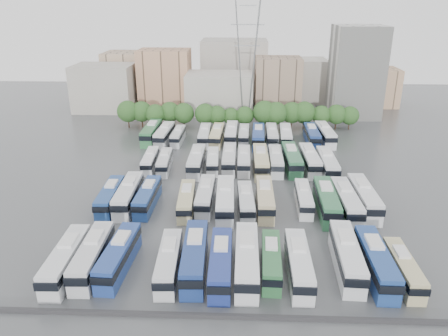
{
  "coord_description": "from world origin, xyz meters",
  "views": [
    {
      "loc": [
        0.86,
        -72.15,
        33.45
      ],
      "look_at": [
        -2.38,
        5.16,
        3.0
      ],
      "focal_mm": 35.0,
      "sensor_mm": 36.0,
      "label": 1
    }
  ],
  "objects_px": {
    "bus_r0_s0": "(66,259)",
    "bus_r0_s8": "(271,260)",
    "bus_r0_s7": "(247,259)",
    "bus_r0_s13": "(403,268)",
    "bus_r1_s4": "(187,200)",
    "bus_r2_s5": "(213,161)",
    "bus_r1_s0": "(110,196)",
    "bus_r3_s5": "(217,135)",
    "bus_r1_s8": "(265,198)",
    "bus_r3_s12": "(312,135)",
    "bus_r0_s2": "(119,256)",
    "bus_r0_s11": "(347,256)",
    "bus_r2_s9": "(276,160)",
    "bus_r2_s12": "(327,164)",
    "bus_r0_s6": "(221,263)",
    "bus_r3_s2": "(178,136)",
    "bus_r3_s13": "(325,134)",
    "bus_r0_s12": "(376,261)",
    "bus_r3_s7": "(244,135)",
    "bus_r1_s2": "(148,196)",
    "bus_r1_s1": "(128,194)",
    "bus_r2_s11": "(310,160)",
    "bus_r1_s11": "(326,201)",
    "bus_r3_s0": "(151,132)",
    "bus_r1_s6": "(225,199)",
    "bus_r2_s4": "(196,161)",
    "bus_r3_s8": "(258,136)",
    "bus_r3_s4": "(205,135)",
    "bus_r2_s8": "(261,161)",
    "bus_r3_s6": "(231,133)",
    "bus_r3_s1": "(164,134)",
    "electricity_pylon": "(247,55)",
    "apartment_tower": "(356,72)",
    "bus_r1_s13": "(364,197)",
    "bus_r1_s7": "(246,202)",
    "bus_r2_s2": "(165,162)",
    "bus_r2_s7": "(244,160)",
    "bus_r2_s6": "(229,159)",
    "bus_r0_s9": "(299,263)",
    "bus_r3_s9": "(272,135)",
    "bus_r0_s4": "(169,261)",
    "bus_r2_s1": "(150,160)",
    "bus_r3_s10": "(286,136)",
    "bus_r1_s5": "(206,196)",
    "bus_r1_s12": "(346,201)"
  },
  "relations": [
    {
      "from": "bus_r0_s2",
      "to": "bus_r2_s5",
      "type": "bearing_deg",
      "value": 77.74
    },
    {
      "from": "bus_r0_s7",
      "to": "bus_r0_s13",
      "type": "xyz_separation_m",
      "value": [
        19.67,
        -0.53,
        -0.43
      ]
    },
    {
      "from": "bus_r0_s0",
      "to": "bus_r0_s8",
      "type": "bearing_deg",
      "value": 1.22
    },
    {
      "from": "bus_r3_s9",
      "to": "bus_r1_s7",
      "type": "bearing_deg",
      "value": -99.22
    },
    {
      "from": "bus_r0_s2",
      "to": "bus_r3_s1",
      "type": "xyz_separation_m",
      "value": [
        -3.1,
        53.65,
        0.06
      ]
    },
    {
      "from": "bus_r0_s2",
      "to": "bus_r2_s9",
      "type": "relative_size",
      "value": 1.03
    },
    {
      "from": "electricity_pylon",
      "to": "bus_r3_s9",
      "type": "distance_m",
      "value": 26.57
    },
    {
      "from": "bus_r0_s8",
      "to": "bus_r1_s5",
      "type": "distance_m",
      "value": 21.47
    },
    {
      "from": "bus_r0_s11",
      "to": "bus_r0_s13",
      "type": "xyz_separation_m",
      "value": [
        6.65,
        -1.98,
        -0.39
      ]
    },
    {
      "from": "bus_r0_s6",
      "to": "bus_r2_s5",
      "type": "height_order",
      "value": "bus_r0_s6"
    },
    {
      "from": "bus_r0_s13",
      "to": "bus_r0_s2",
      "type": "bearing_deg",
      "value": 178.86
    },
    {
      "from": "bus_r1_s8",
      "to": "bus_r2_s6",
      "type": "relative_size",
      "value": 1.01
    },
    {
      "from": "bus_r2_s1",
      "to": "bus_r3_s10",
      "type": "height_order",
      "value": "bus_r3_s10"
    },
    {
      "from": "bus_r0_s12",
      "to": "bus_r3_s7",
      "type": "distance_m",
      "value": 57.53
    },
    {
      "from": "bus_r3_s2",
      "to": "bus_r3_s13",
      "type": "bearing_deg",
      "value": 4.05
    },
    {
      "from": "bus_r1_s2",
      "to": "bus_r2_s7",
      "type": "relative_size",
      "value": 1.01
    },
    {
      "from": "bus_r3_s2",
      "to": "bus_r0_s7",
      "type": "bearing_deg",
      "value": -71.55
    },
    {
      "from": "bus_r3_s2",
      "to": "bus_r3_s4",
      "type": "bearing_deg",
      "value": 2.52
    },
    {
      "from": "bus_r1_s4",
      "to": "bus_r2_s12",
      "type": "xyz_separation_m",
      "value": [
        26.42,
        17.43,
        0.28
      ]
    },
    {
      "from": "bus_r1_s4",
      "to": "bus_r0_s13",
      "type": "bearing_deg",
      "value": -34.63
    },
    {
      "from": "bus_r1_s6",
      "to": "bus_r1_s12",
      "type": "relative_size",
      "value": 1.0
    },
    {
      "from": "apartment_tower",
      "to": "bus_r3_s2",
      "type": "height_order",
      "value": "apartment_tower"
    },
    {
      "from": "bus_r1_s1",
      "to": "bus_r3_s13",
      "type": "xyz_separation_m",
      "value": [
        39.63,
        36.67,
        0.01
      ]
    },
    {
      "from": "electricity_pylon",
      "to": "bus_r3_s1",
      "type": "distance_m",
      "value": 33.04
    },
    {
      "from": "bus_r2_s9",
      "to": "bus_r2_s12",
      "type": "bearing_deg",
      "value": -9.81
    },
    {
      "from": "bus_r1_s11",
      "to": "bus_r3_s0",
      "type": "distance_m",
      "value": 52.29
    },
    {
      "from": "bus_r1_s8",
      "to": "bus_r3_s12",
      "type": "height_order",
      "value": "bus_r3_s12"
    },
    {
      "from": "bus_r0_s13",
      "to": "bus_r1_s4",
      "type": "xyz_separation_m",
      "value": [
        -29.61,
        18.27,
        0.08
      ]
    },
    {
      "from": "bus_r1_s7",
      "to": "bus_r2_s2",
      "type": "height_order",
      "value": "bus_r1_s7"
    },
    {
      "from": "bus_r0_s9",
      "to": "bus_r1_s7",
      "type": "xyz_separation_m",
      "value": [
        -6.62,
        18.05,
        -0.18
      ]
    },
    {
      "from": "bus_r1_s5",
      "to": "bus_r3_s8",
      "type": "relative_size",
      "value": 0.91
    },
    {
      "from": "bus_r3_s4",
      "to": "bus_r3_s12",
      "type": "relative_size",
      "value": 0.96
    },
    {
      "from": "bus_r1_s4",
      "to": "bus_r2_s5",
      "type": "xyz_separation_m",
      "value": [
        3.16,
        19.17,
        -0.1
      ]
    },
    {
      "from": "bus_r2_s8",
      "to": "bus_r3_s6",
      "type": "height_order",
      "value": "bus_r2_s8"
    },
    {
      "from": "bus_r1_s8",
      "to": "bus_r3_s8",
      "type": "bearing_deg",
      "value": 90.1
    },
    {
      "from": "bus_r1_s0",
      "to": "bus_r3_s5",
      "type": "xyz_separation_m",
      "value": [
        16.17,
        35.58,
        0.07
      ]
    },
    {
      "from": "bus_r0_s4",
      "to": "bus_r0_s12",
      "type": "distance_m",
      "value": 26.45
    },
    {
      "from": "apartment_tower",
      "to": "bus_r1_s13",
      "type": "distance_m",
      "value": 65.12
    },
    {
      "from": "bus_r1_s2",
      "to": "bus_r3_s7",
      "type": "relative_size",
      "value": 1.07
    },
    {
      "from": "bus_r2_s7",
      "to": "bus_r2_s6",
      "type": "bearing_deg",
      "value": 173.11
    },
    {
      "from": "bus_r3_s2",
      "to": "bus_r2_s11",
      "type": "bearing_deg",
      "value": -27.85
    },
    {
      "from": "bus_r1_s0",
      "to": "bus_r2_s4",
      "type": "distance_m",
      "value": 21.65
    },
    {
      "from": "bus_r2_s11",
      "to": "bus_r3_s6",
      "type": "distance_m",
      "value": 24.66
    },
    {
      "from": "bus_r0_s2",
      "to": "bus_r2_s11",
      "type": "distance_m",
      "value": 47.58
    },
    {
      "from": "bus_r2_s9",
      "to": "bus_r3_s2",
      "type": "distance_m",
      "value": 28.4
    },
    {
      "from": "bus_r0_s9",
      "to": "bus_r3_s6",
      "type": "bearing_deg",
      "value": 100.76
    },
    {
      "from": "bus_r1_s6",
      "to": "bus_r2_s4",
      "type": "xyz_separation_m",
      "value": [
        -6.67,
        18.24,
        -0.08
      ]
    },
    {
      "from": "bus_r0_s11",
      "to": "bus_r2_s5",
      "type": "bearing_deg",
      "value": 121.92
    },
    {
      "from": "bus_r1_s6",
      "to": "bus_r3_s9",
      "type": "distance_m",
      "value": 38.4
    },
    {
      "from": "bus_r0_s7",
      "to": "bus_r0_s9",
      "type": "bearing_deg",
      "value": -3.43
    }
  ]
}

